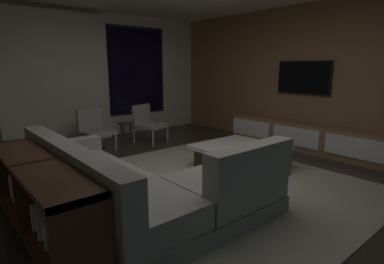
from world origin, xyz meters
TOP-DOWN VIEW (x-y plane):
  - floor at (0.00, 0.00)m, footprint 9.20×9.20m
  - back_wall_with_window at (-0.06, 3.62)m, footprint 6.60×0.30m
  - media_wall at (3.06, 0.00)m, footprint 0.12×7.80m
  - area_rug at (0.35, -0.10)m, footprint 3.20×3.80m
  - sectional_couch at (-0.97, -0.19)m, footprint 1.98×2.50m
  - coffee_table at (1.03, 0.12)m, footprint 1.16×1.16m
  - book_stack_on_coffee_table at (0.95, -0.06)m, footprint 0.28×0.22m
  - accent_chair_near_window at (0.89, 2.52)m, footprint 0.69×0.70m
  - accent_chair_by_curtain at (-0.23, 2.61)m, footprint 0.59×0.61m
  - side_stool at (0.40, 2.56)m, footprint 0.32×0.32m
  - media_console at (2.77, 0.05)m, footprint 0.46×3.10m
  - mounted_tv at (2.95, 0.25)m, footprint 0.05×1.07m
  - console_table_behind_couch at (-1.89, -0.06)m, footprint 0.40×2.10m

SIDE VIEW (x-z plane):
  - floor at x=0.00m, z-range 0.00..0.00m
  - area_rug at x=0.35m, z-range 0.00..0.01m
  - coffee_table at x=1.03m, z-range 0.01..0.37m
  - media_console at x=2.77m, z-range -0.01..0.51m
  - sectional_couch at x=-0.97m, z-range -0.12..0.70m
  - side_stool at x=0.40m, z-range 0.14..0.60m
  - book_stack_on_coffee_table at x=0.95m, z-range 0.36..0.44m
  - console_table_behind_couch at x=-1.89m, z-range 0.05..0.79m
  - accent_chair_near_window at x=0.89m, z-range 0.04..0.82m
  - accent_chair_by_curtain at x=-0.23m, z-range 0.04..0.82m
  - back_wall_with_window at x=-0.06m, z-range -0.01..2.69m
  - media_wall at x=3.06m, z-range 0.00..2.70m
  - mounted_tv at x=2.95m, z-range 1.04..1.66m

